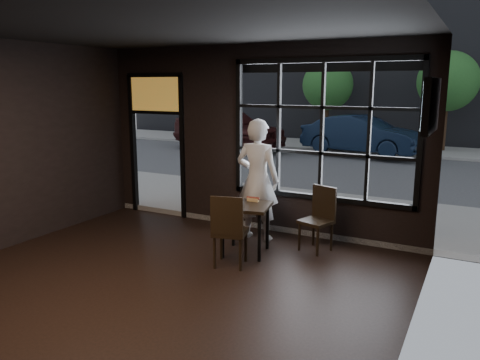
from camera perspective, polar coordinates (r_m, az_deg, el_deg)
The scene contains 17 objects.
floor at distance 5.73m, azimuth -14.42°, elevation -15.06°, with size 6.00×7.00×0.02m, color black.
ceiling at distance 5.19m, azimuth -16.29°, elevation 18.73°, with size 6.00×7.00×0.02m, color black.
wall_right at distance 3.89m, azimuth 19.20°, elevation -2.82°, with size 0.04×7.00×3.20m, color black.
window_frame at distance 7.64m, azimuth 9.95°, elevation 5.96°, with size 3.06×0.12×2.28m, color black.
stained_transom at distance 9.17m, azimuth -10.26°, elevation 10.29°, with size 1.20×0.06×0.70m, color orange.
street_asphalt at distance 28.08m, azimuth 20.51°, elevation 5.63°, with size 60.00×41.00×0.04m, color #545456.
cafe_table at distance 7.10m, azimuth 0.69°, elevation -5.97°, with size 0.71×0.71×0.77m, color black.
chair_near at distance 6.61m, azimuth -1.18°, elevation -6.07°, with size 0.45×0.45×1.05m, color black.
chair_window at distance 7.27m, azimuth 9.25°, elevation -4.78°, with size 0.43×0.43×0.99m, color black.
man at distance 7.63m, azimuth 2.15°, elevation 0.02°, with size 0.73×0.48×2.00m, color silver.
hotdog at distance 7.18m, azimuth 1.60°, elevation -2.38°, with size 0.20×0.08×0.06m, color tan, non-canonical shape.
cup at distance 6.97m, azimuth -0.57°, elevation -2.64°, with size 0.12×0.12×0.10m, color silver.
tv at distance 6.02m, azimuth 22.30°, elevation 8.41°, with size 0.12×1.10×0.64m, color black.
navy_car at distance 17.11m, azimuth 14.59°, elevation 5.35°, with size 1.45×4.16×1.37m, color black.
maroon_car at distance 18.15m, azimuth -1.44°, elevation 6.36°, with size 1.85×4.59×1.56m, color #351211.
tree_left at distance 20.10m, azimuth 10.64°, elevation 11.30°, with size 2.08×2.08×3.55m.
tree_right at distance 19.07m, azimuth 24.01°, elevation 10.90°, with size 2.19×2.19×3.74m.
Camera 1 is at (3.52, -3.74, 2.52)m, focal length 35.00 mm.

